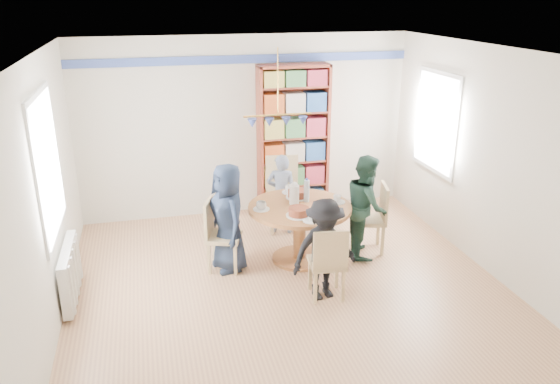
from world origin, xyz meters
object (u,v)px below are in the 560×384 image
object	(u,v)px
person_far	(281,194)
person_right	(366,206)
dining_table	(300,220)
radiator	(70,273)
chair_right	(375,215)
bookshelf	(293,141)
chair_near	(328,261)
chair_left	(218,232)
person_near	(324,250)
person_left	(228,218)
chair_far	(283,189)

from	to	relation	value
person_far	person_right	bearing A→B (deg)	151.85
dining_table	radiator	bearing A→B (deg)	-172.85
radiator	person_right	size ratio (longest dim) A/B	0.74
chair_right	person_far	bearing A→B (deg)	140.09
dining_table	bookshelf	size ratio (longest dim) A/B	0.57
dining_table	chair_near	bearing A→B (deg)	-87.59
dining_table	chair_left	xyz separation A→B (m)	(-1.04, 0.02, -0.06)
radiator	chair_right	world-z (taller)	chair_right
dining_table	person_right	bearing A→B (deg)	-1.97
radiator	chair_left	size ratio (longest dim) A/B	1.10
person_near	bookshelf	world-z (taller)	bookshelf
chair_near	chair_right	bearing A→B (deg)	46.04
person_left	chair_right	bearing A→B (deg)	77.70
person_left	person_right	distance (m)	1.79
person_right	bookshelf	xyz separation A→B (m)	(-0.50, 1.73, 0.44)
dining_table	person_left	bearing A→B (deg)	179.96
chair_near	person_near	size ratio (longest dim) A/B	0.74
chair_right	chair_far	distance (m)	1.44
person_right	chair_near	bearing A→B (deg)	153.41
chair_right	person_far	xyz separation A→B (m)	(-1.05, 0.88, 0.07)
radiator	person_far	bearing A→B (deg)	24.71
radiator	chair_far	size ratio (longest dim) A/B	0.95
dining_table	chair_near	xyz separation A→B (m)	(0.04, -1.00, -0.07)
chair_right	person_left	xyz separation A→B (m)	(-1.95, -0.03, 0.18)
person_right	person_near	xyz separation A→B (m)	(-0.87, -0.91, -0.08)
chair_left	person_near	size ratio (longest dim) A/B	0.77
chair_left	bookshelf	world-z (taller)	bookshelf
dining_table	person_left	xyz separation A→B (m)	(-0.91, 0.00, 0.13)
chair_right	dining_table	bearing A→B (deg)	-178.19
chair_left	person_left	world-z (taller)	person_left
person_right	dining_table	bearing A→B (deg)	102.11
chair_far	chair_right	bearing A→B (deg)	-46.67
person_far	person_near	xyz separation A→B (m)	(0.02, -1.85, 0.01)
bookshelf	person_left	bearing A→B (deg)	-127.12
radiator	chair_right	bearing A→B (deg)	5.69
person_right	person_far	distance (m)	1.30
person_near	bookshelf	bearing A→B (deg)	72.29
radiator	chair_left	distance (m)	1.74
person_far	chair_far	bearing A→B (deg)	-92.25
person_right	person_left	bearing A→B (deg)	103.09
chair_left	chair_near	distance (m)	1.49
chair_left	bookshelf	bearing A→B (deg)	49.77
dining_table	chair_right	world-z (taller)	chair_right
chair_far	person_near	bearing A→B (deg)	-91.30
chair_left	chair_right	xyz separation A→B (m)	(2.08, 0.01, 0.01)
chair_near	person_near	bearing A→B (deg)	117.22
radiator	bookshelf	size ratio (longest dim) A/B	0.44
chair_left	bookshelf	distance (m)	2.28
radiator	chair_near	xyz separation A→B (m)	(2.78, -0.66, 0.13)
person_left	person_near	distance (m)	1.32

